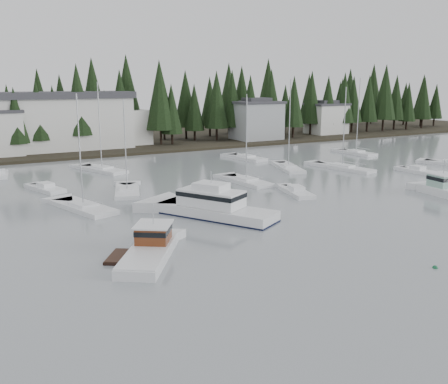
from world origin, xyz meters
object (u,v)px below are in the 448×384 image
at_px(house_east_a, 256,120).
at_px(sailboat_9, 127,192).
at_px(sailboat_8, 84,209).
at_px(runabout_4, 46,190).
at_px(sailboat_3, 246,159).
at_px(sailboat_7, 102,171).
at_px(lobster_boat_brown, 149,251).
at_px(cabin_cruiser_center, 215,209).
at_px(sailboat_1, 342,169).
at_px(runabout_2, 417,172).
at_px(sailboat_4, 288,169).
at_px(sailboat_5, 246,182).
at_px(runabout_3, 0,176).
at_px(house_east_b, 326,118).
at_px(runabout_1, 296,193).
at_px(harbor_inn, 76,121).
at_px(sailboat_2, 356,154).

distance_m(house_east_a, sailboat_9, 57.11).
relative_size(sailboat_8, runabout_4, 1.91).
height_order(sailboat_3, sailboat_7, sailboat_7).
distance_m(lobster_boat_brown, sailboat_3, 50.79).
relative_size(cabin_cruiser_center, sailboat_1, 0.97).
height_order(house_east_a, runabout_2, house_east_a).
xyz_separation_m(sailboat_4, sailboat_8, (-33.92, -9.55, -0.02)).
relative_size(house_east_a, sailboat_3, 0.90).
bearing_deg(sailboat_5, runabout_4, 67.80).
relative_size(sailboat_8, runabout_3, 2.38).
height_order(house_east_b, runabout_4, house_east_b).
relative_size(house_east_a, cabin_cruiser_center, 0.83).
xyz_separation_m(house_east_a, sailboat_7, (-41.25, -20.99, -4.83)).
height_order(house_east_a, lobster_boat_brown, house_east_a).
xyz_separation_m(sailboat_7, runabout_1, (16.27, -27.00, 0.06)).
bearing_deg(runabout_1, runabout_3, 60.15).
relative_size(sailboat_7, sailboat_8, 1.09).
bearing_deg(cabin_cruiser_center, sailboat_9, -13.97).
relative_size(sailboat_7, sailboat_9, 1.17).
distance_m(house_east_b, runabout_3, 80.12).
height_order(sailboat_1, sailboat_5, sailboat_1).
xyz_separation_m(sailboat_5, sailboat_8, (-22.60, -3.61, 0.00)).
bearing_deg(sailboat_9, sailboat_4, -63.07).
bearing_deg(sailboat_1, sailboat_9, 80.22).
xyz_separation_m(sailboat_3, sailboat_8, (-33.51, -21.41, -0.00)).
distance_m(house_east_a, runabout_3, 58.54).
relative_size(harbor_inn, sailboat_8, 2.32).
bearing_deg(sailboat_4, sailboat_9, 117.01).
xyz_separation_m(runabout_2, runabout_3, (-55.00, 26.66, 0.00)).
xyz_separation_m(sailboat_1, runabout_4, (-43.17, 6.07, 0.07)).
xyz_separation_m(runabout_3, runabout_4, (4.13, -12.74, -0.00)).
xyz_separation_m(sailboat_2, runabout_2, (-5.79, -19.02, 0.04)).
distance_m(sailboat_1, sailboat_5, 18.84).
bearing_deg(sailboat_7, runabout_4, 115.47).
bearing_deg(sailboat_4, runabout_4, 104.92).
height_order(lobster_boat_brown, sailboat_1, sailboat_1).
relative_size(sailboat_4, runabout_1, 1.99).
bearing_deg(runabout_4, runabout_2, -123.63).
distance_m(house_east_a, cabin_cruiser_center, 65.16).
height_order(sailboat_1, sailboat_3, sailboat_1).
xyz_separation_m(house_east_b, runabout_1, (-46.98, -49.99, -4.27)).
bearing_deg(sailboat_4, sailboat_8, 124.03).
bearing_deg(sailboat_4, sailboat_7, 82.64).
distance_m(cabin_cruiser_center, sailboat_5, 17.58).
bearing_deg(house_east_a, sailboat_3, -126.37).
bearing_deg(harbor_inn, sailboat_5, -74.41).
relative_size(sailboat_2, sailboat_8, 1.14).
xyz_separation_m(harbor_inn, sailboat_4, (23.51, -37.73, -5.70)).
xyz_separation_m(house_east_b, runabout_2, (-22.33, -47.20, -4.27)).
bearing_deg(sailboat_3, sailboat_2, -111.21).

